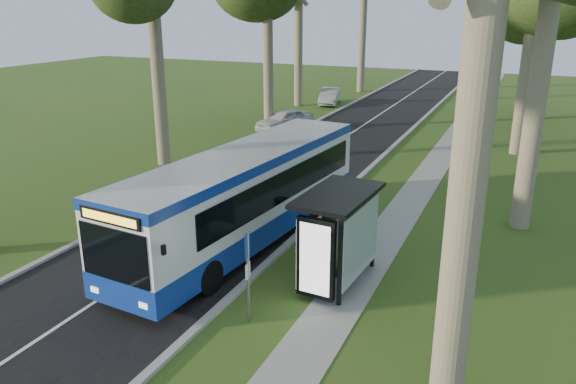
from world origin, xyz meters
name	(u,v)px	position (x,y,z in m)	size (l,w,h in m)	color
ground	(280,253)	(0.00, 0.00, 0.00)	(120.00, 120.00, 0.00)	#35551A
road	(298,169)	(-3.50, 10.00, 0.01)	(7.00, 100.00, 0.02)	black
kerb_east	(362,175)	(0.00, 10.00, 0.06)	(0.25, 100.00, 0.12)	#9E9B93
kerb_west	(239,161)	(-7.00, 10.00, 0.06)	(0.25, 100.00, 0.12)	#9E9B93
centre_line	(298,168)	(-3.50, 10.00, 0.02)	(0.12, 100.00, 0.01)	white
footpath	(422,184)	(3.00, 10.00, 0.01)	(1.50, 100.00, 0.02)	gray
bus	(246,196)	(-1.54, 0.49, 1.73)	(3.82, 12.79, 3.34)	white
bus_stop_sign	(248,267)	(1.04, -4.30, 1.62)	(0.12, 0.37, 2.61)	gray
bus_shelter	(337,225)	(2.59, -1.56, 2.04)	(2.05, 3.48, 2.88)	black
litter_bin	(329,221)	(1.01, 2.26, 0.54)	(0.61, 0.61, 1.07)	black
car_white	(285,120)	(-7.96, 18.33, 0.74)	(1.74, 4.34, 1.48)	silver
car_silver	(330,96)	(-8.73, 29.64, 0.69)	(1.47, 4.20, 1.38)	#ADB0B5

